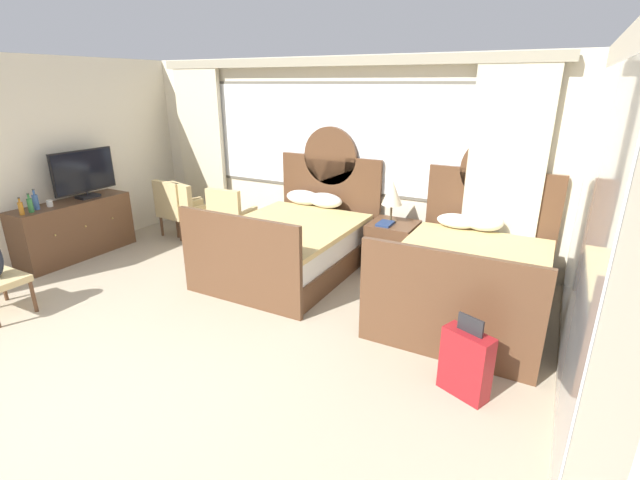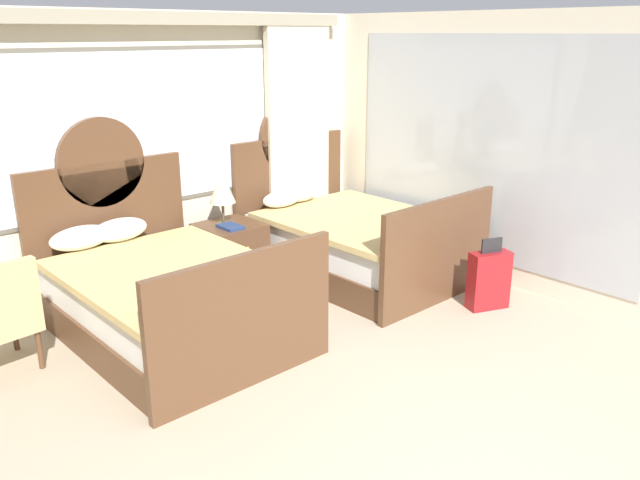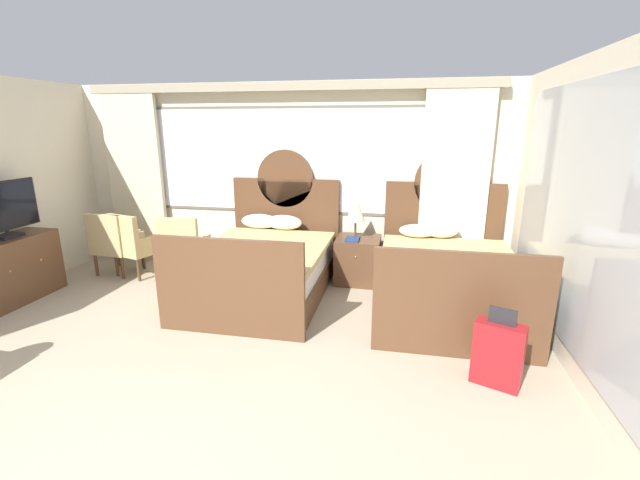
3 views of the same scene
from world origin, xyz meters
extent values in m
cube|color=beige|center=(0.00, 4.22, 1.35)|extent=(6.39, 0.07, 2.70)
cube|color=#646054|center=(0.00, 4.17, 1.61)|extent=(4.30, 0.02, 1.52)
cube|color=white|center=(0.00, 4.17, 1.61)|extent=(4.22, 0.02, 1.44)
cube|color=beige|center=(2.37, 4.08, 1.30)|extent=(0.88, 0.08, 2.60)
cube|color=#9C957E|center=(0.00, 4.08, 2.62)|extent=(5.88, 0.10, 0.12)
cube|color=beige|center=(3.23, 1.79, 1.35)|extent=(0.07, 4.78, 2.70)
cube|color=#B2B7BC|center=(3.19, 2.09, 1.35)|extent=(0.01, 3.35, 2.27)
cube|color=brown|center=(0.02, 3.02, 0.15)|extent=(1.50, 2.12, 0.30)
cube|color=white|center=(0.02, 3.02, 0.44)|extent=(1.44, 2.02, 0.29)
cube|color=tan|center=(0.02, 2.94, 0.62)|extent=(1.54, 1.92, 0.06)
cube|color=brown|center=(0.02, 4.11, 0.68)|extent=(1.58, 0.06, 1.36)
cylinder|color=brown|center=(0.02, 4.11, 1.36)|extent=(0.83, 0.06, 0.83)
cube|color=brown|center=(0.02, 1.93, 0.52)|extent=(1.58, 0.06, 1.03)
ellipsoid|color=white|center=(-0.32, 3.92, 0.75)|extent=(0.56, 0.26, 0.21)
ellipsoid|color=white|center=(0.04, 3.91, 0.75)|extent=(0.53, 0.26, 0.21)
cube|color=brown|center=(2.26, 3.02, 0.15)|extent=(1.50, 2.12, 0.30)
cube|color=white|center=(2.26, 3.02, 0.44)|extent=(1.44, 2.02, 0.29)
cube|color=tan|center=(2.26, 2.94, 0.62)|extent=(1.54, 1.92, 0.06)
cube|color=brown|center=(2.26, 4.11, 0.68)|extent=(1.58, 0.06, 1.36)
cylinder|color=brown|center=(2.26, 4.11, 1.36)|extent=(0.83, 0.06, 0.83)
cube|color=brown|center=(2.26, 1.93, 0.52)|extent=(1.58, 0.06, 1.03)
ellipsoid|color=white|center=(1.92, 3.85, 0.73)|extent=(0.49, 0.27, 0.17)
ellipsoid|color=white|center=(2.22, 3.89, 0.77)|extent=(0.48, 0.31, 0.24)
cube|color=brown|center=(1.14, 3.74, 0.31)|extent=(0.59, 0.59, 0.62)
sphere|color=tan|center=(1.14, 3.43, 0.45)|extent=(0.02, 0.02, 0.02)
cylinder|color=brown|center=(1.09, 3.77, 0.63)|extent=(0.14, 0.14, 0.02)
cylinder|color=brown|center=(1.09, 3.77, 0.75)|extent=(0.03, 0.03, 0.21)
cone|color=beige|center=(1.09, 3.77, 1.02)|extent=(0.27, 0.27, 0.33)
cube|color=navy|center=(1.07, 3.62, 0.64)|extent=(0.18, 0.26, 0.03)
cube|color=tan|center=(-1.24, 3.19, 0.67)|extent=(0.56, 0.13, 0.49)
cube|color=tan|center=(-1.01, 3.45, 0.51)|extent=(0.10, 0.50, 0.16)
cylinder|color=brown|center=(-1.05, 3.67, 0.16)|extent=(0.04, 0.04, 0.33)
cylinder|color=brown|center=(-1.01, 3.22, 0.16)|extent=(0.04, 0.04, 0.33)
cube|color=maroon|center=(2.54, 1.54, 0.28)|extent=(0.42, 0.30, 0.55)
cube|color=#232326|center=(2.54, 1.54, 0.62)|extent=(0.20, 0.10, 0.14)
cylinder|color=black|center=(2.39, 1.60, 0.03)|extent=(0.05, 0.04, 0.05)
cylinder|color=black|center=(2.68, 1.48, 0.03)|extent=(0.05, 0.04, 0.05)
camera|label=1|loc=(2.95, -1.63, 2.36)|focal=25.11mm
camera|label=2|loc=(-2.41, -1.52, 2.50)|focal=35.93mm
camera|label=3|loc=(1.69, -1.77, 2.10)|focal=23.52mm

